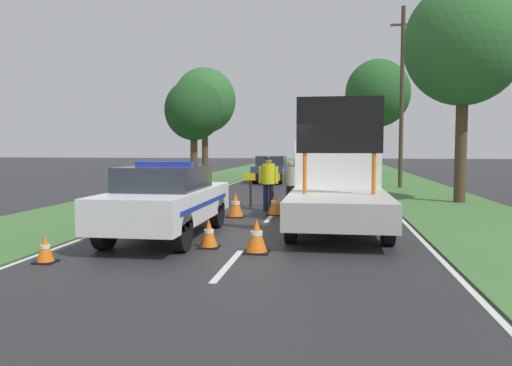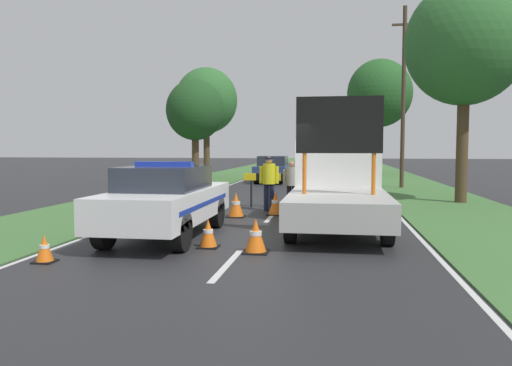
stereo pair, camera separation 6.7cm
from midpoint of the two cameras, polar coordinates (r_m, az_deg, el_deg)
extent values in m
plane|color=#28282B|center=(11.69, -0.07, -5.67)|extent=(160.00, 160.00, 0.00)
cube|color=silver|center=(8.57, -3.36, -9.27)|extent=(0.12, 2.39, 0.01)
cube|color=silver|center=(14.38, 1.58, -3.82)|extent=(0.12, 2.39, 0.01)
cube|color=silver|center=(20.29, 3.64, -1.52)|extent=(0.12, 2.39, 0.01)
cube|color=silver|center=(26.23, 4.76, -0.25)|extent=(0.12, 2.39, 0.01)
cube|color=silver|center=(32.18, 5.47, 0.54)|extent=(0.12, 2.39, 0.01)
cube|color=silver|center=(38.15, 5.96, 1.09)|extent=(0.12, 2.39, 0.01)
cube|color=silver|center=(44.11, 6.32, 1.49)|extent=(0.12, 2.39, 0.01)
cube|color=silver|center=(50.08, 6.59, 1.79)|extent=(0.12, 2.39, 0.01)
cube|color=silver|center=(24.91, -3.91, -0.48)|extent=(0.10, 58.50, 0.01)
cube|color=silver|center=(24.40, 13.03, -0.67)|extent=(0.10, 58.50, 0.01)
cube|color=#427038|center=(32.31, -4.65, 0.58)|extent=(3.82, 120.00, 0.03)
cube|color=#427038|center=(31.70, 15.66, 0.38)|extent=(3.82, 120.00, 0.03)
cube|color=white|center=(11.18, -10.29, -2.39)|extent=(1.79, 4.73, 0.67)
cube|color=#282D38|center=(10.99, -10.56, 0.58)|extent=(1.58, 2.17, 0.51)
cylinder|color=black|center=(12.85, -11.43, -3.08)|extent=(0.24, 0.80, 0.80)
cylinder|color=black|center=(12.40, -4.68, -3.27)|extent=(0.24, 0.80, 0.80)
cylinder|color=black|center=(10.17, -17.10, -5.06)|extent=(0.24, 0.80, 0.80)
cylinder|color=black|center=(9.60, -8.70, -5.45)|extent=(0.24, 0.80, 0.80)
cube|color=#1E38C6|center=(10.98, -10.58, 2.16)|extent=(1.25, 0.24, 0.10)
cube|color=#193399|center=(11.17, -10.29, -2.22)|extent=(1.80, 3.88, 0.10)
cube|color=black|center=(13.47, -6.98, -1.55)|extent=(0.98, 0.08, 0.40)
cube|color=white|center=(13.80, 9.14, 1.15)|extent=(2.20, 1.72, 1.79)
cube|color=#232833|center=(14.62, 9.12, 2.57)|extent=(1.87, 0.04, 0.79)
cube|color=#B2B2AD|center=(11.12, 9.24, -2.72)|extent=(2.20, 3.76, 0.56)
cylinder|color=#D16619|center=(11.07, 5.42, 1.09)|extent=(0.09, 0.09, 0.90)
cylinder|color=#D16619|center=(11.09, 13.14, 1.00)|extent=(0.09, 0.09, 0.90)
cube|color=black|center=(11.05, 9.35, 6.57)|extent=(1.86, 0.12, 1.23)
cylinder|color=black|center=(13.90, 5.05, -2.49)|extent=(0.24, 0.79, 0.79)
cylinder|color=black|center=(13.92, 13.15, -2.58)|extent=(0.24, 0.79, 0.79)
cylinder|color=black|center=(10.44, 3.86, -4.67)|extent=(0.24, 0.79, 0.79)
cylinder|color=black|center=(10.47, 14.67, -4.78)|extent=(0.24, 0.79, 0.79)
cylinder|color=black|center=(16.59, -0.74, -1.23)|extent=(0.07, 0.07, 0.89)
cylinder|color=black|center=(16.39, 6.13, -1.32)|extent=(0.07, 0.07, 0.89)
cube|color=yellow|center=(16.56, -0.88, 0.72)|extent=(0.41, 0.08, 0.24)
cube|color=black|center=(16.49, 0.54, 0.71)|extent=(0.41, 0.08, 0.24)
cube|color=yellow|center=(16.44, 1.97, 0.69)|extent=(0.41, 0.08, 0.24)
cube|color=black|center=(16.40, 3.40, 0.68)|extent=(0.41, 0.08, 0.24)
cube|color=yellow|center=(16.37, 4.85, 0.67)|extent=(0.41, 0.08, 0.24)
cube|color=black|center=(16.34, 6.29, 0.65)|extent=(0.41, 0.08, 0.24)
cylinder|color=#191E38|center=(15.61, 0.99, -1.65)|extent=(0.16, 0.16, 0.84)
cylinder|color=#191E38|center=(15.59, 1.63, -1.66)|extent=(0.16, 0.16, 0.84)
cylinder|color=yellow|center=(15.54, 1.31, 1.06)|extent=(0.39, 0.39, 0.63)
cylinder|color=yellow|center=(15.58, 0.43, 0.95)|extent=(0.13, 0.13, 0.54)
cylinder|color=yellow|center=(15.52, 2.20, 0.93)|extent=(0.13, 0.13, 0.54)
sphere|color=#A57A5B|center=(15.53, 1.31, 2.63)|extent=(0.22, 0.22, 0.22)
cylinder|color=#141933|center=(15.52, 1.32, 2.85)|extent=(0.25, 0.25, 0.05)
cylinder|color=#232326|center=(15.88, 3.60, -1.69)|extent=(0.15, 0.15, 0.77)
cylinder|color=#232326|center=(15.87, 4.18, -1.69)|extent=(0.15, 0.15, 0.77)
cylinder|color=#B2AD9E|center=(15.82, 3.90, 0.75)|extent=(0.36, 0.36, 0.58)
cylinder|color=#B2AD9E|center=(15.84, 3.10, 0.66)|extent=(0.12, 0.12, 0.49)
cylinder|color=#B2AD9E|center=(15.81, 4.70, 0.64)|extent=(0.12, 0.12, 0.49)
sphere|color=#A57A5B|center=(15.80, 3.91, 2.17)|extent=(0.20, 0.20, 0.20)
cube|color=black|center=(10.01, -5.59, -7.27)|extent=(0.41, 0.41, 0.03)
cone|color=orange|center=(9.96, -5.60, -5.66)|extent=(0.35, 0.35, 0.54)
cylinder|color=white|center=(9.95, -5.60, -5.51)|extent=(0.20, 0.20, 0.08)
cube|color=black|center=(14.27, -2.48, -3.84)|extent=(0.51, 0.51, 0.03)
cone|color=orange|center=(14.22, -2.49, -2.44)|extent=(0.44, 0.44, 0.68)
cylinder|color=white|center=(14.22, -2.49, -2.30)|extent=(0.25, 0.25, 0.09)
cube|color=black|center=(9.48, -0.14, -7.88)|extent=(0.47, 0.47, 0.03)
cone|color=orange|center=(9.42, -0.14, -5.95)|extent=(0.40, 0.40, 0.62)
cylinder|color=white|center=(9.42, -0.14, -5.76)|extent=(0.23, 0.23, 0.09)
cube|color=black|center=(14.70, 2.08, -3.60)|extent=(0.50, 0.50, 0.03)
cone|color=orange|center=(14.66, 2.08, -2.28)|extent=(0.42, 0.42, 0.65)
cylinder|color=white|center=(14.66, 2.08, -2.15)|extent=(0.24, 0.24, 0.09)
cube|color=black|center=(9.43, -23.10, -8.28)|extent=(0.35, 0.35, 0.03)
cone|color=orange|center=(9.38, -23.14, -6.84)|extent=(0.29, 0.29, 0.45)
cylinder|color=white|center=(9.38, -23.14, -6.70)|extent=(0.17, 0.17, 0.06)
cube|color=maroon|center=(22.34, 8.62, 0.73)|extent=(1.77, 4.41, 0.68)
cube|color=#282D38|center=(22.18, 8.64, 2.31)|extent=(1.55, 2.03, 0.56)
cylinder|color=black|center=(23.74, 6.77, 0.12)|extent=(0.24, 0.71, 0.71)
cylinder|color=black|center=(23.74, 10.45, 0.08)|extent=(0.24, 0.71, 0.71)
cylinder|color=black|center=(21.01, 6.53, -0.39)|extent=(0.24, 0.71, 0.71)
cylinder|color=black|center=(21.01, 10.69, -0.43)|extent=(0.24, 0.71, 0.71)
cube|color=navy|center=(28.57, 1.73, 1.39)|extent=(1.76, 4.42, 0.63)
cube|color=#282D38|center=(28.41, 1.70, 2.56)|extent=(1.55, 2.03, 0.55)
cylinder|color=black|center=(30.04, 0.60, 0.92)|extent=(0.24, 0.65, 0.65)
cylinder|color=black|center=(29.87, 3.49, 0.89)|extent=(0.24, 0.65, 0.65)
cylinder|color=black|center=(27.33, -0.19, 0.61)|extent=(0.24, 0.65, 0.65)
cylinder|color=black|center=(27.14, 2.98, 0.58)|extent=(0.24, 0.65, 0.65)
cylinder|color=#4C3823|center=(32.62, -5.91, 3.66)|extent=(0.40, 0.40, 3.51)
ellipsoid|color=#2D662D|center=(32.76, -5.95, 9.37)|extent=(4.01, 4.01, 4.21)
cylinder|color=#4C3823|center=(19.13, 22.28, 3.95)|extent=(0.40, 0.40, 4.07)
ellipsoid|color=#2D662D|center=(19.47, 22.58, 14.55)|extent=(4.12, 4.12, 4.33)
cylinder|color=#4C3823|center=(26.49, -7.17, 2.81)|extent=(0.37, 0.37, 2.81)
ellipsoid|color=#1E471E|center=(26.56, -7.22, 8.29)|extent=(3.03, 3.03, 3.18)
cylinder|color=#4C3823|center=(38.31, 13.59, 4.15)|extent=(0.42, 0.42, 4.21)
ellipsoid|color=#235623|center=(38.52, 13.69, 9.94)|extent=(4.75, 4.75, 4.99)
cylinder|color=#473828|center=(25.45, 16.25, 9.29)|extent=(0.20, 0.20, 8.73)
cube|color=#473828|center=(26.01, 16.41, 16.97)|extent=(1.20, 0.10, 0.10)
camera|label=1|loc=(0.03, -90.15, -0.01)|focal=35.00mm
camera|label=2|loc=(0.03, 89.85, 0.01)|focal=35.00mm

